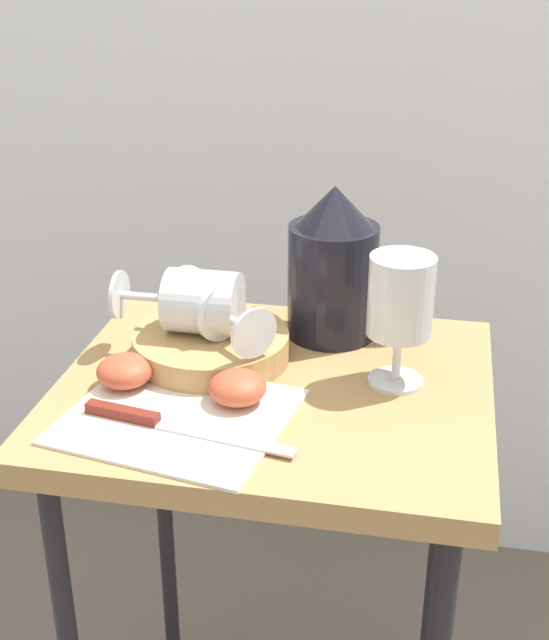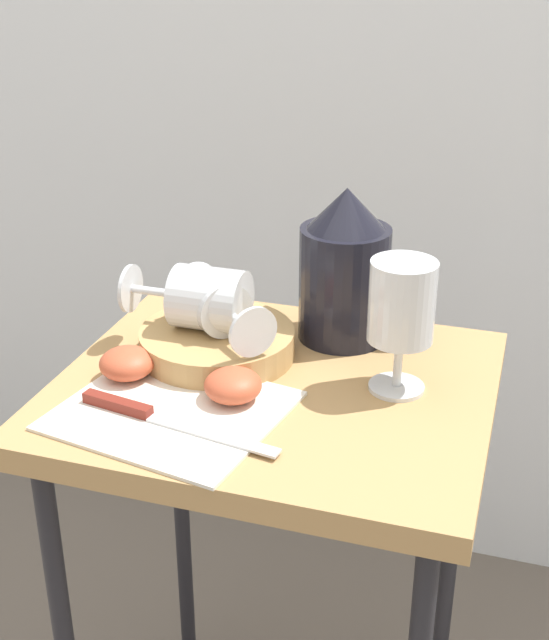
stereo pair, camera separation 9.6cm
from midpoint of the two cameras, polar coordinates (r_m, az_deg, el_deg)
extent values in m
cube|color=#AD8451|center=(1.02, -2.72, -4.92)|extent=(0.50, 0.43, 0.03)
cylinder|color=black|center=(1.40, -9.20, -12.59)|extent=(0.02, 0.02, 0.65)
cylinder|color=black|center=(1.33, 8.50, -14.76)|extent=(0.02, 0.02, 0.65)
cube|color=silver|center=(0.95, -9.25, -6.31)|extent=(0.26, 0.24, 0.00)
cylinder|color=tan|center=(1.06, -6.78, -1.77)|extent=(0.19, 0.19, 0.03)
cylinder|color=black|center=(1.09, 1.31, 2.51)|extent=(0.11, 0.11, 0.15)
cylinder|color=orange|center=(1.11, 1.30, 1.11)|extent=(0.10, 0.10, 0.08)
cone|color=black|center=(1.06, 1.36, 7.42)|extent=(0.10, 0.10, 0.05)
torus|color=black|center=(1.08, 5.21, 2.55)|extent=(0.07, 0.01, 0.07)
cylinder|color=silver|center=(1.01, 5.23, -4.03)|extent=(0.06, 0.06, 0.00)
cylinder|color=silver|center=(1.00, 5.30, -2.44)|extent=(0.01, 0.01, 0.06)
cylinder|color=silver|center=(0.96, 5.47, 1.53)|extent=(0.07, 0.07, 0.09)
cylinder|color=orange|center=(0.97, 5.42, 0.43)|extent=(0.06, 0.06, 0.05)
cylinder|color=silver|center=(1.04, -7.34, 1.13)|extent=(0.09, 0.08, 0.08)
cylinder|color=silver|center=(1.07, -11.08, 1.43)|extent=(0.06, 0.01, 0.01)
cylinder|color=silver|center=(1.08, -12.65, 1.56)|extent=(0.01, 0.06, 0.06)
cylinder|color=silver|center=(1.05, -7.34, 1.08)|extent=(0.11, 0.11, 0.07)
cylinder|color=silver|center=(0.99, -5.21, -0.28)|extent=(0.05, 0.05, 0.01)
cylinder|color=silver|center=(0.97, -4.19, -0.92)|extent=(0.04, 0.05, 0.06)
ellipsoid|color=#C15133|center=(1.01, -12.49, -3.34)|extent=(0.06, 0.06, 0.04)
ellipsoid|color=#C15133|center=(0.96, -5.32, -4.49)|extent=(0.06, 0.06, 0.04)
cube|color=silver|center=(0.90, -6.35, -7.80)|extent=(0.15, 0.04, 0.00)
cube|color=maroon|center=(0.95, -12.81, -6.04)|extent=(0.09, 0.03, 0.01)
camera|label=1|loc=(0.05, -92.83, -1.33)|focal=48.88mm
camera|label=2|loc=(0.05, 87.17, 1.33)|focal=48.88mm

